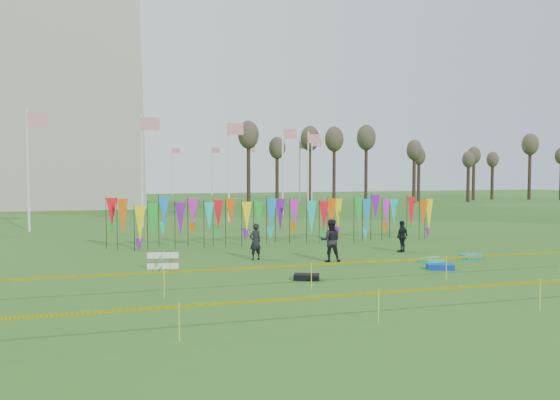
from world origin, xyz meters
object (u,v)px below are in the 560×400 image
object	(u,v)px
person_right	(402,236)
person_mid	(331,240)
person_left	(255,242)
kite_bag_turquoise	(432,260)
kite_bag_black	(306,277)
kite_bag_blue	(440,267)
kite_bag_teal	(472,256)
box_kite	(163,261)

from	to	relation	value
person_right	person_mid	bearing A→B (deg)	-11.42
person_left	kite_bag_turquoise	bearing A→B (deg)	138.18
kite_bag_turquoise	kite_bag_black	xyz separation A→B (m)	(-6.49, -2.12, 0.00)
kite_bag_turquoise	kite_bag_blue	size ratio (longest dim) A/B	0.98
person_mid	kite_bag_black	size ratio (longest dim) A/B	2.04
person_left	kite_bag_turquoise	size ratio (longest dim) A/B	1.62
person_left	kite_bag_blue	bearing A→B (deg)	125.30
kite_bag_teal	kite_bag_turquoise	bearing A→B (deg)	-170.53
person_left	kite_bag_black	xyz separation A→B (m)	(0.72, -4.88, -0.71)
person_right	kite_bag_black	bearing A→B (deg)	5.41
person_mid	person_left	bearing A→B (deg)	-5.44
kite_bag_turquoise	person_mid	bearing A→B (deg)	161.63
person_mid	box_kite	bearing A→B (deg)	17.97
kite_bag_turquoise	kite_bag_teal	xyz separation A→B (m)	(2.28, 0.38, -0.00)
person_left	kite_bag_teal	xyz separation A→B (m)	(9.49, -2.38, -0.72)
kite_bag_black	person_right	bearing A→B (deg)	37.50
person_right	kite_bag_teal	bearing A→B (deg)	95.44
person_left	kite_bag_turquoise	distance (m)	7.75
person_right	kite_bag_teal	distance (m)	3.43
person_left	kite_bag_blue	world-z (taller)	person_left
person_mid	kite_bag_blue	bearing A→B (deg)	158.28
person_right	kite_bag_black	xyz separation A→B (m)	(-6.73, -5.16, -0.67)
person_mid	person_right	size ratio (longest dim) A/B	1.20
box_kite	kite_bag_black	bearing A→B (deg)	-36.71
person_left	kite_bag_black	distance (m)	4.98
box_kite	kite_bag_turquoise	distance (m)	11.44
box_kite	kite_bag_black	world-z (taller)	box_kite
box_kite	person_left	world-z (taller)	person_left
box_kite	person_left	bearing A→B (deg)	16.93
box_kite	kite_bag_blue	size ratio (longest dim) A/B	0.68
kite_bag_blue	kite_bag_teal	size ratio (longest dim) A/B	0.99
kite_bag_teal	kite_bag_black	bearing A→B (deg)	-164.11
person_mid	person_right	distance (m)	4.71
box_kite	kite_bag_teal	xyz separation A→B (m)	(13.62, -1.12, -0.25)
box_kite	kite_bag_turquoise	size ratio (longest dim) A/B	0.69
box_kite	person_left	distance (m)	4.35
person_left	person_mid	world-z (taller)	person_mid
person_left	box_kite	bearing A→B (deg)	-3.93
person_left	person_mid	size ratio (longest dim) A/B	0.88
person_left	kite_bag_teal	size ratio (longest dim) A/B	1.57
kite_bag_turquoise	kite_bag_blue	distance (m)	1.76
person_right	kite_bag_blue	bearing A→B (deg)	47.23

